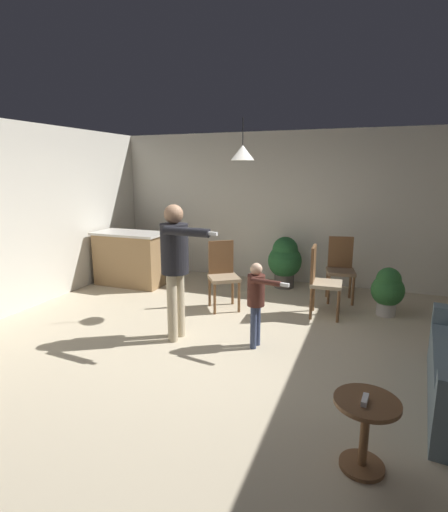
% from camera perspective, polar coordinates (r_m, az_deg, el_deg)
% --- Properties ---
extents(ground, '(7.68, 7.68, 0.00)m').
position_cam_1_polar(ground, '(4.66, -0.98, -13.40)').
color(ground, beige).
extents(wall_back, '(6.40, 0.10, 2.70)m').
position_cam_1_polar(wall_back, '(7.29, 8.52, 6.91)').
color(wall_back, silver).
rests_on(wall_back, ground).
extents(wall_left, '(0.10, 6.40, 2.70)m').
position_cam_1_polar(wall_left, '(6.20, -29.72, 4.49)').
color(wall_left, silver).
rests_on(wall_left, ground).
extents(kitchen_counter, '(1.26, 0.66, 0.95)m').
position_cam_1_polar(kitchen_counter, '(7.24, -13.37, -0.32)').
color(kitchen_counter, '#99754C').
rests_on(kitchen_counter, ground).
extents(side_table_by_couch, '(0.44, 0.44, 0.52)m').
position_cam_1_polar(side_table_by_couch, '(3.06, 19.77, -22.15)').
color(side_table_by_couch, brown).
rests_on(side_table_by_couch, ground).
extents(person_adult, '(0.80, 0.52, 1.64)m').
position_cam_1_polar(person_adult, '(4.65, -7.01, -0.22)').
color(person_adult, tan).
rests_on(person_adult, ground).
extents(person_child, '(0.51, 0.34, 1.01)m').
position_cam_1_polar(person_child, '(4.51, 4.77, -5.75)').
color(person_child, '#384260').
rests_on(person_child, ground).
extents(dining_chair_by_counter, '(0.49, 0.49, 1.00)m').
position_cam_1_polar(dining_chair_by_counter, '(6.44, 16.52, -1.44)').
color(dining_chair_by_counter, brown).
rests_on(dining_chair_by_counter, ground).
extents(dining_chair_near_wall, '(0.44, 0.44, 1.00)m').
position_cam_1_polar(dining_chair_near_wall, '(5.64, 13.88, -3.20)').
color(dining_chair_near_wall, brown).
rests_on(dining_chair_near_wall, ground).
extents(dining_chair_centre_back, '(0.58, 0.58, 1.00)m').
position_cam_1_polar(dining_chair_centre_back, '(5.82, -0.18, -2.36)').
color(dining_chair_centre_back, brown).
rests_on(dining_chair_centre_back, ground).
extents(potted_plant_corner, '(0.59, 0.59, 0.90)m').
position_cam_1_polar(potted_plant_corner, '(6.93, 8.81, -0.54)').
color(potted_plant_corner, '#4C4742').
rests_on(potted_plant_corner, ground).
extents(potted_plant_by_wall, '(0.45, 0.45, 0.69)m').
position_cam_1_polar(potted_plant_by_wall, '(6.01, 22.64, -4.47)').
color(potted_plant_by_wall, '#B7B2AD').
rests_on(potted_plant_by_wall, ground).
extents(spare_remote_on_table, '(0.05, 0.13, 0.04)m').
position_cam_1_polar(spare_remote_on_table, '(2.92, 19.74, -19.03)').
color(spare_remote_on_table, white).
rests_on(spare_remote_on_table, side_table_by_couch).
extents(ceiling_light_pendant, '(0.32, 0.32, 0.55)m').
position_cam_1_polar(ceiling_light_pendant, '(5.42, 2.73, 14.74)').
color(ceiling_light_pendant, silver).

